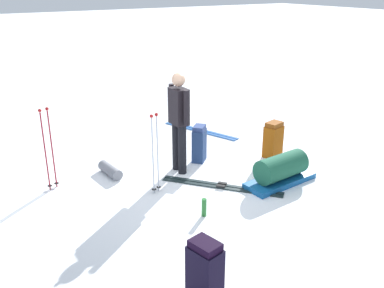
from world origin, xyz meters
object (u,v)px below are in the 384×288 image
ski_pair_far (200,130)px  backpack_large_dark (199,144)px  backpack_small_spare (273,140)px  ski_poles_planted_far (48,145)px  sleeping_mat_rolled (110,170)px  backpack_bright (205,271)px  thermos_bottle (204,207)px  ski_pair_near (221,186)px  ski_poles_planted_near (155,150)px  gear_sled (281,170)px  skier_standing (179,118)px

ski_pair_far → backpack_large_dark: (0.91, 1.34, 0.32)m
backpack_small_spare → ski_poles_planted_far: ski_poles_planted_far is taller
sleeping_mat_rolled → backpack_bright: bearing=84.8°
ski_poles_planted_far → thermos_bottle: (-1.54, 1.97, -0.60)m
ski_pair_near → backpack_bright: bearing=50.0°
backpack_large_dark → thermos_bottle: (1.00, 1.65, -0.20)m
ski_pair_far → backpack_bright: 5.17m
backpack_large_dark → backpack_small_spare: size_ratio=1.00×
ski_pair_far → thermos_bottle: bearing=57.5°
backpack_large_dark → backpack_small_spare: 1.37m
ski_pair_near → sleeping_mat_rolled: 1.89m
ski_poles_planted_near → ski_poles_planted_far: size_ratio=0.96×
backpack_small_spare → ski_pair_near: bearing=18.3°
backpack_large_dark → thermos_bottle: bearing=58.8°
backpack_large_dark → ski_poles_planted_near: 1.43m
ski_pair_near → ski_poles_planted_near: bearing=-23.2°
backpack_small_spare → ski_poles_planted_near: (2.47, 0.10, 0.38)m
ski_pair_far → backpack_small_spare: size_ratio=2.68×
gear_sled → backpack_small_spare: bearing=-125.8°
backpack_small_spare → thermos_bottle: backpack_small_spare is taller
skier_standing → ski_poles_planted_near: 0.88m
ski_pair_far → backpack_bright: backpack_bright is taller
backpack_small_spare → backpack_bright: bearing=37.8°
ski_pair_far → backpack_large_dark: size_ratio=2.68×
ski_poles_planted_far → gear_sled: (-3.14, 1.78, -0.50)m
ski_poles_planted_near → thermos_bottle: (-0.22, 0.99, -0.57)m
ski_pair_far → skier_standing: bearing=46.8°
ski_pair_far → backpack_small_spare: (-0.35, 1.90, 0.32)m
sleeping_mat_rolled → ski_pair_near: bearing=134.4°
ski_poles_planted_far → sleeping_mat_rolled: 1.14m
backpack_small_spare → thermos_bottle: 2.51m
skier_standing → ski_pair_far: skier_standing is taller
ski_poles_planted_far → gear_sled: size_ratio=1.03×
ski_poles_planted_far → gear_sled: 3.65m
backpack_large_dark → gear_sled: backpack_large_dark is taller
skier_standing → backpack_large_dark: bearing=-160.8°
backpack_large_dark → sleeping_mat_rolled: (1.59, -0.29, -0.24)m
ski_pair_near → ski_poles_planted_far: 2.75m
backpack_small_spare → ski_poles_planted_far: bearing=-13.1°
skier_standing → ski_poles_planted_far: bearing=-14.2°
skier_standing → backpack_large_dark: skier_standing is taller
backpack_small_spare → thermos_bottle: (2.25, 1.09, -0.20)m
ski_pair_far → backpack_small_spare: 1.95m
ski_pair_far → ski_poles_planted_near: ski_poles_planted_near is taller
backpack_large_dark → gear_sled: 1.58m
thermos_bottle → ski_pair_far: bearing=-122.5°
thermos_bottle → sleeping_mat_rolled: bearing=-72.9°
backpack_small_spare → gear_sled: 1.11m
skier_standing → sleeping_mat_rolled: (1.07, -0.47, -0.86)m
sleeping_mat_rolled → thermos_bottle: thermos_bottle is taller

